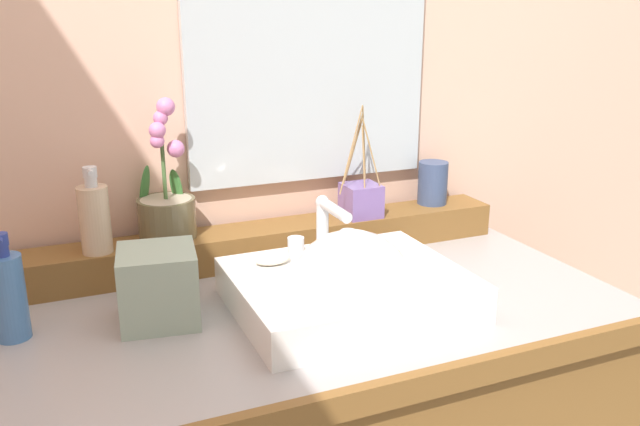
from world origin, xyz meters
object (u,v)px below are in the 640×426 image
Objects in this scene: tissue_box at (158,286)px; sink_basin at (350,291)px; lotion_bottle at (8,295)px; reed_diffuser at (361,199)px; potted_plant at (167,205)px; tumbler_cup at (433,183)px; soap_dispenser at (95,217)px; soap_bar at (272,258)px.

sink_basin is at bearing -15.22° from tissue_box.
reed_diffuser is at bearing 13.28° from lotion_bottle.
sink_basin is 1.43× the size of potted_plant.
sink_basin reaches higher than tumbler_cup.
potted_plant is 0.63m from tumbler_cup.
sink_basin is 1.63× the size of reed_diffuser.
tumbler_cup is 0.20m from reed_diffuser.
potted_plant is 0.36m from lotion_bottle.
soap_dispenser is at bearing -165.46° from potted_plant.
soap_bar is 0.28× the size of reed_diffuser.
tumbler_cup reaches higher than soap_bar.
tissue_box is at bearing 164.78° from sink_basin.
tissue_box is at bearing -66.86° from soap_dispenser.
tissue_box is at bearing -7.29° from lotion_bottle.
soap_dispenser is 0.23m from lotion_bottle.
soap_dispenser reaches higher than soap_bar.
soap_dispenser reaches higher than tumbler_cup.
tissue_box is at bearing -105.08° from potted_plant.
sink_basin and lotion_bottle have the same top height.
potted_plant is at bearing 33.59° from lotion_bottle.
soap_bar is 0.27m from potted_plant.
lotion_bottle is 1.40× the size of tissue_box.
soap_bar is at bearing -54.98° from potted_plant.
tumbler_cup is 0.78× the size of tissue_box.
soap_bar is at bearing 138.26° from sink_basin.
potted_plant reaches higher than sink_basin.
sink_basin reaches higher than soap_bar.
potted_plant is 0.15m from soap_dispenser.
reed_diffuser is 0.74m from lotion_bottle.
lotion_bottle is (-0.56, 0.12, 0.04)m from sink_basin.
potted_plant reaches higher than tissue_box.
tissue_box is (0.23, -0.03, -0.01)m from lotion_bottle.
potted_plant is 0.43m from reed_diffuser.
soap_bar is 0.54× the size of tissue_box.
soap_bar is 0.21m from tissue_box.
potted_plant is at bearing 176.53° from reed_diffuser.
potted_plant is 0.25m from tissue_box.
potted_plant is at bearing 14.54° from soap_dispenser.
tissue_box is (-0.69, -0.22, -0.06)m from tumbler_cup.
soap_dispenser is at bearing 148.70° from soap_bar.
potted_plant is at bearing 125.02° from soap_bar.
soap_dispenser is (-0.40, 0.28, 0.11)m from sink_basin.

